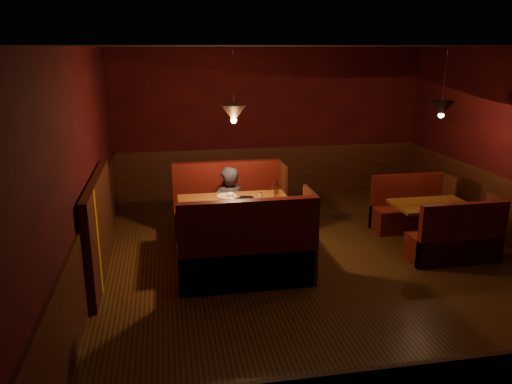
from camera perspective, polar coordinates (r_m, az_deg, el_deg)
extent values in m
cube|color=#331B0A|center=(6.91, 7.68, -8.70)|extent=(6.00, 7.00, 0.01)
cube|color=#302015|center=(6.27, 8.71, 16.20)|extent=(6.00, 7.00, 0.01)
cube|color=black|center=(9.76, 1.64, 7.75)|extent=(6.00, 0.01, 2.90)
cube|color=black|center=(3.47, 26.89, -10.16)|extent=(6.00, 0.01, 2.90)
cube|color=black|center=(6.19, -19.30, 1.85)|extent=(0.01, 7.00, 2.90)
cube|color=black|center=(9.92, 1.63, 2.30)|extent=(6.00, 0.04, 1.00)
cube|color=black|center=(6.47, -18.29, -6.31)|extent=(0.04, 7.00, 1.00)
cube|color=black|center=(6.78, -17.48, -3.84)|extent=(0.10, 2.20, 1.30)
cube|color=orange|center=(6.26, -17.57, -5.52)|extent=(0.01, 0.12, 1.30)
cylinder|color=#333333|center=(6.63, -2.61, 12.42)|extent=(0.01, 0.01, 0.80)
cone|color=black|center=(6.67, -2.57, 8.98)|extent=(0.34, 0.34, 0.22)
sphere|color=#FFBF72|center=(6.68, -2.56, 8.22)|extent=(0.08, 0.08, 0.08)
cylinder|color=#333333|center=(7.58, 20.77, 11.89)|extent=(0.01, 0.01, 0.80)
cone|color=black|center=(7.62, 20.46, 8.90)|extent=(0.34, 0.34, 0.22)
sphere|color=#FFBF72|center=(7.63, 20.40, 8.23)|extent=(0.08, 0.08, 0.08)
cube|color=brown|center=(6.93, -2.44, -1.28)|extent=(1.55, 0.94, 0.06)
cylinder|color=black|center=(7.07, -2.40, -4.50)|extent=(0.16, 0.16, 0.78)
cylinder|color=black|center=(7.21, -2.36, -7.22)|extent=(0.62, 0.62, 0.04)
cylinder|color=silver|center=(6.80, -1.49, -1.28)|extent=(0.31, 0.31, 0.02)
cube|color=black|center=(6.83, -1.97, -0.96)|extent=(0.10, 0.09, 0.04)
ellipsoid|color=silver|center=(6.81, -2.78, -0.93)|extent=(0.08, 0.08, 0.06)
cube|color=tan|center=(6.71, -1.42, -1.28)|extent=(0.10, 0.09, 0.04)
cylinder|color=silver|center=(6.71, -1.77, -1.40)|extent=(0.12, 0.09, 0.01)
cylinder|color=silver|center=(7.14, -3.35, -0.47)|extent=(0.29, 0.29, 0.02)
ellipsoid|color=beige|center=(7.09, -2.96, -0.27)|extent=(0.11, 0.11, 0.06)
cube|color=silver|center=(7.08, -3.49, -0.52)|extent=(0.21, 0.10, 0.00)
cylinder|color=white|center=(6.99, 0.54, -0.48)|extent=(0.06, 0.06, 0.09)
cylinder|color=white|center=(7.24, 2.07, 0.41)|extent=(0.08, 0.08, 0.17)
cylinder|color=white|center=(6.81, 2.59, -0.63)|extent=(0.08, 0.08, 0.17)
cylinder|color=#47230F|center=(7.05, 2.34, 0.00)|extent=(0.07, 0.07, 0.18)
cylinder|color=#47230F|center=(7.01, 2.35, 1.00)|extent=(0.03, 0.03, 0.08)
ellipsoid|color=white|center=(6.82, 1.56, -1.10)|extent=(0.13, 0.12, 0.05)
cube|color=#4B110E|center=(7.87, -3.22, -3.40)|extent=(1.66, 0.61, 0.50)
cube|color=#4B110E|center=(7.99, -3.47, -0.58)|extent=(1.66, 0.13, 1.17)
cube|color=black|center=(7.91, 2.90, -0.75)|extent=(0.04, 0.61, 1.17)
cube|color=#4B110E|center=(6.39, -1.35, -8.18)|extent=(1.66, 0.61, 0.50)
cube|color=#4B110E|center=(6.04, -1.01, -6.23)|extent=(1.66, 0.13, 1.17)
cube|color=black|center=(6.44, 6.18, -4.87)|extent=(0.04, 0.61, 1.17)
cube|color=brown|center=(7.91, 19.45, -1.41)|extent=(1.14, 0.73, 0.04)
cylinder|color=black|center=(8.00, 19.24, -3.60)|extent=(0.12, 0.12, 0.60)
cylinder|color=black|center=(8.10, 19.05, -5.47)|extent=(0.48, 0.48, 0.03)
cube|color=#4B110E|center=(8.55, 17.17, -2.91)|extent=(1.22, 0.47, 0.38)
cube|color=#4B110E|center=(8.63, 16.76, -0.91)|extent=(1.22, 0.10, 0.90)
cube|color=black|center=(8.77, 20.95, -1.02)|extent=(0.03, 0.47, 0.90)
cube|color=#4B110E|center=(7.55, 21.44, -5.89)|extent=(1.22, 0.47, 0.38)
cube|color=#4B110E|center=(7.31, 22.39, -4.54)|extent=(1.22, 0.10, 0.90)
cube|color=black|center=(7.80, 25.57, -3.65)|extent=(0.03, 0.47, 0.90)
imported|color=#24242E|center=(7.58, -3.18, -0.11)|extent=(0.62, 0.48, 1.52)
imported|color=black|center=(6.46, -0.76, -3.52)|extent=(0.72, 0.59, 1.41)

